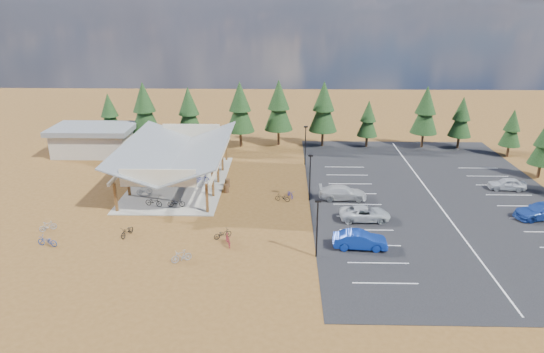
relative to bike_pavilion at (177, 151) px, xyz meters
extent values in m
plane|color=brown|center=(10.00, -7.00, -3.82)|extent=(140.00, 140.00, 0.00)
cube|color=black|center=(28.50, -4.00, -3.80)|extent=(27.00, 44.00, 0.04)
cube|color=gray|center=(0.00, 0.00, -3.77)|extent=(10.60, 18.60, 0.10)
cube|color=brown|center=(-4.60, -8.40, -2.22)|extent=(0.25, 0.25, 3.00)
cube|color=brown|center=(-4.60, -4.20, -2.22)|extent=(0.25, 0.25, 3.00)
cube|color=brown|center=(-4.60, 0.00, -2.22)|extent=(0.25, 0.25, 3.00)
cube|color=brown|center=(-4.60, 4.20, -2.22)|extent=(0.25, 0.25, 3.00)
cube|color=brown|center=(-4.60, 8.40, -2.22)|extent=(0.25, 0.25, 3.00)
cube|color=brown|center=(4.60, -8.40, -2.22)|extent=(0.25, 0.25, 3.00)
cube|color=brown|center=(4.60, -4.20, -2.22)|extent=(0.25, 0.25, 3.00)
cube|color=brown|center=(4.60, 0.00, -2.22)|extent=(0.25, 0.25, 3.00)
cube|color=brown|center=(4.60, 4.20, -2.22)|extent=(0.25, 0.25, 3.00)
cube|color=brown|center=(4.60, 8.40, -2.22)|extent=(0.25, 0.25, 3.00)
cube|color=beige|center=(-5.00, 0.00, -0.72)|extent=(0.22, 18.00, 0.35)
cube|color=beige|center=(5.00, 0.00, -0.72)|extent=(0.22, 18.00, 0.35)
cube|color=slate|center=(-2.90, 0.00, 0.18)|extent=(5.85, 19.40, 2.13)
cube|color=slate|center=(2.90, 0.00, 0.18)|extent=(5.85, 19.40, 2.13)
cube|color=beige|center=(0.00, -9.00, 0.08)|extent=(7.50, 0.15, 1.80)
cube|color=beige|center=(0.00, 9.00, 0.08)|extent=(7.50, 0.15, 1.80)
cube|color=#ADA593|center=(-14.00, 11.00, -2.22)|extent=(10.00, 6.00, 3.20)
cube|color=slate|center=(-14.00, 11.00, -0.27)|extent=(11.00, 7.00, 0.70)
cylinder|color=black|center=(15.00, -17.00, -1.32)|extent=(0.14, 0.14, 5.00)
cube|color=black|center=(15.00, -17.00, 1.23)|extent=(0.50, 0.25, 0.18)
cylinder|color=black|center=(15.00, -5.00, -1.32)|extent=(0.14, 0.14, 5.00)
cube|color=black|center=(15.00, -5.00, 1.23)|extent=(0.50, 0.25, 0.18)
cylinder|color=black|center=(15.00, 7.00, -1.32)|extent=(0.14, 0.14, 5.00)
cube|color=black|center=(15.00, 7.00, 1.23)|extent=(0.50, 0.25, 0.18)
cylinder|color=#462D19|center=(5.86, -2.88, -3.37)|extent=(0.60, 0.60, 0.90)
cylinder|color=#462D19|center=(5.81, -1.16, -3.37)|extent=(0.60, 0.60, 0.90)
cylinder|color=#382314|center=(-13.10, 15.62, -2.90)|extent=(0.36, 0.36, 1.85)
cone|color=black|center=(-13.10, 15.62, 0.25)|extent=(3.26, 3.26, 4.45)
cone|color=black|center=(-13.10, 15.62, 2.11)|extent=(2.52, 2.52, 3.34)
cylinder|color=#382314|center=(-7.49, 14.07, -2.66)|extent=(0.36, 0.36, 2.32)
cone|color=black|center=(-7.49, 14.07, 1.29)|extent=(4.09, 4.09, 5.58)
cone|color=black|center=(-7.49, 14.07, 3.62)|extent=(3.16, 3.16, 4.18)
cylinder|color=#382314|center=(-1.19, 14.05, -2.75)|extent=(0.36, 0.36, 2.16)
cone|color=black|center=(-1.19, 14.05, 0.92)|extent=(3.80, 3.80, 5.18)
cone|color=black|center=(-1.19, 14.05, 3.08)|extent=(2.93, 2.93, 3.88)
cylinder|color=#382314|center=(5.96, 14.99, -2.67)|extent=(0.36, 0.36, 2.32)
cone|color=black|center=(5.96, 14.99, 1.27)|extent=(4.08, 4.08, 5.56)
cone|color=black|center=(5.96, 14.99, 3.59)|extent=(3.15, 3.15, 4.17)
cylinder|color=#382314|center=(11.44, 15.98, -2.65)|extent=(0.36, 0.36, 2.35)
cone|color=black|center=(11.44, 15.98, 1.34)|extent=(4.13, 4.13, 5.63)
cone|color=black|center=(11.44, 15.98, 3.68)|extent=(3.19, 3.19, 4.22)
cylinder|color=#382314|center=(17.86, 15.57, -2.67)|extent=(0.36, 0.36, 2.31)
cone|color=black|center=(17.86, 15.57, 1.26)|extent=(4.07, 4.07, 5.54)
cone|color=black|center=(17.86, 15.57, 3.57)|extent=(3.14, 3.14, 4.16)
cylinder|color=#382314|center=(24.26, 15.32, -2.99)|extent=(0.36, 0.36, 1.66)
cone|color=black|center=(24.26, 15.32, -0.17)|extent=(2.93, 2.93, 3.99)
cone|color=black|center=(24.26, 15.32, 1.50)|extent=(2.26, 2.26, 2.99)
cylinder|color=#382314|center=(32.28, 15.28, -2.74)|extent=(0.36, 0.36, 2.17)
cone|color=black|center=(32.28, 15.28, 0.96)|extent=(3.83, 3.83, 5.22)
cone|color=black|center=(32.28, 15.28, 3.13)|extent=(2.96, 2.96, 3.91)
cylinder|color=#382314|center=(37.31, 14.88, -2.91)|extent=(0.36, 0.36, 1.83)
cone|color=black|center=(37.31, 14.88, 0.20)|extent=(3.22, 3.22, 4.40)
cone|color=black|center=(37.31, 14.88, 2.04)|extent=(2.49, 2.49, 3.30)
cylinder|color=#382314|center=(42.91, 2.76, -2.96)|extent=(0.36, 0.36, 1.73)
cone|color=black|center=(42.91, 2.76, -0.02)|extent=(3.04, 3.04, 4.15)
cylinder|color=#382314|center=(42.78, 11.06, -3.02)|extent=(0.36, 0.36, 1.60)
cone|color=black|center=(42.78, 11.06, -0.29)|extent=(2.82, 2.82, 3.85)
cone|color=black|center=(42.78, 11.06, 1.31)|extent=(2.18, 2.18, 2.89)
imported|color=black|center=(-1.17, -7.13, -3.22)|extent=(2.02, 1.19, 1.00)
imported|color=gray|center=(-2.99, -3.99, -3.21)|extent=(1.77, 1.02, 1.03)
imported|color=navy|center=(-2.54, 1.49, -3.24)|extent=(1.95, 1.11, 0.97)
imported|color=maroon|center=(-1.71, 5.57, -3.21)|extent=(1.77, 0.89, 1.02)
imported|color=black|center=(1.20, -7.25, -3.25)|extent=(1.84, 0.80, 0.94)
imported|color=gray|center=(3.25, -1.70, -3.27)|extent=(1.58, 0.75, 0.92)
imported|color=#182097|center=(2.64, 0.10, -3.30)|extent=(1.70, 1.06, 0.84)
imported|color=maroon|center=(3.29, 5.45, -3.19)|extent=(1.84, 1.01, 1.07)
imported|color=black|center=(-1.92, -13.69, -3.34)|extent=(1.15, 1.95, 0.97)
imported|color=gray|center=(-9.61, -12.79, -3.36)|extent=(1.50, 1.30, 0.93)
imported|color=navy|center=(-8.29, -15.76, -3.33)|extent=(1.96, 1.00, 0.98)
imported|color=maroon|center=(7.43, -15.25, -3.29)|extent=(1.01, 1.85, 1.07)
imported|color=black|center=(6.78, -13.88, -3.37)|extent=(1.77, 1.40, 0.90)
imported|color=gray|center=(3.92, -18.14, -3.30)|extent=(1.76, 1.27, 1.05)
imported|color=#1D1D9F|center=(12.98, -4.20, -3.42)|extent=(1.03, 1.62, 0.80)
imported|color=black|center=(12.12, -5.28, -3.40)|extent=(1.71, 1.04, 0.85)
imported|color=navy|center=(18.83, -15.49, -3.02)|extent=(4.70, 1.84, 1.52)
imported|color=#AFB4B8|center=(20.15, -9.81, -3.10)|extent=(4.95, 2.39, 1.36)
imported|color=#B2B2B2|center=(18.59, -4.58, -3.05)|extent=(5.09, 2.08, 1.48)
imported|color=navy|center=(37.45, -8.94, -3.02)|extent=(5.59, 3.14, 1.53)
imported|color=#B1B4BB|center=(37.36, -1.38, -3.10)|extent=(4.14, 1.97, 1.37)
camera|label=1|loc=(12.19, -52.82, 16.44)|focal=32.00mm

